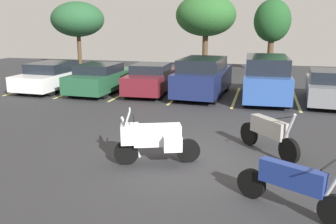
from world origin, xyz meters
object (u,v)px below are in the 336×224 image
car_green (102,78)px  car_navy (203,77)px  motorcycle_second (269,133)px  car_blue (266,78)px  car_maroon (152,79)px  car_grey (329,87)px  motorcycle_touring (154,138)px  car_white (53,76)px  motorcycle_third (292,185)px

car_green → car_navy: size_ratio=0.97×
motorcycle_second → car_blue: size_ratio=0.37×
car_green → car_maroon: size_ratio=1.06×
car_maroon → car_grey: size_ratio=1.00×
car_maroon → car_blue: car_blue is taller
motorcycle_touring → car_maroon: (-2.72, 8.90, 0.05)m
motorcycle_second → car_white: bearing=146.0°
motorcycle_touring → car_white: motorcycle_touring is taller
motorcycle_second → car_maroon: car_maroon is taller
car_white → car_navy: size_ratio=1.00×
motorcycle_touring → motorcycle_third: size_ratio=1.02×
motorcycle_touring → car_navy: 8.78m
motorcycle_touring → car_maroon: car_maroon is taller
car_green → motorcycle_second: bearing=-41.9°
motorcycle_third → car_navy: 11.02m
car_white → car_maroon: (5.21, 0.26, 0.02)m
motorcycle_second → car_grey: (2.56, 7.08, 0.13)m
motorcycle_third → car_blue: car_blue is taller
motorcycle_third → car_green: bearing=129.1°
motorcycle_touring → car_navy: car_navy is taller
motorcycle_touring → car_white: (-7.93, 8.64, 0.04)m
car_maroon → car_navy: bearing=-2.7°
car_green → car_maroon: car_maroon is taller
motorcycle_second → motorcycle_third: motorcycle_second is taller
motorcycle_touring → car_maroon: size_ratio=0.46×
motorcycle_touring → car_blue: size_ratio=0.42×
motorcycle_touring → motorcycle_second: motorcycle_touring is taller
car_maroon → car_navy: car_navy is taller
motorcycle_touring → motorcycle_third: (3.16, -1.72, -0.11)m
motorcycle_touring → motorcycle_third: motorcycle_touring is taller
car_navy → car_blue: 2.85m
motorcycle_third → car_navy: size_ratio=0.42×
motorcycle_second → motorcycle_third: (0.39, -3.14, -0.03)m
motorcycle_second → car_grey: bearing=70.1°
car_blue → car_grey: car_blue is taller
car_green → car_blue: bearing=0.6°
car_green → car_navy: (5.05, 0.19, 0.21)m
car_white → car_navy: 7.77m
motorcycle_third → car_blue: bearing=92.7°
motorcycle_touring → motorcycle_second: (2.77, 1.43, -0.08)m
car_blue → car_maroon: bearing=177.5°
motorcycle_touring → car_green: size_ratio=0.44×
motorcycle_second → car_navy: (-2.93, 7.35, 0.33)m
car_white → motorcycle_second: bearing=-34.0°
motorcycle_third → car_blue: size_ratio=0.41×
motorcycle_second → motorcycle_third: bearing=-82.8°
motorcycle_second → car_white: 12.90m
motorcycle_third → car_grey: (2.17, 10.22, 0.16)m
motorcycle_touring → car_navy: (-0.16, 8.78, 0.25)m
car_maroon → motorcycle_second: bearing=-53.7°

